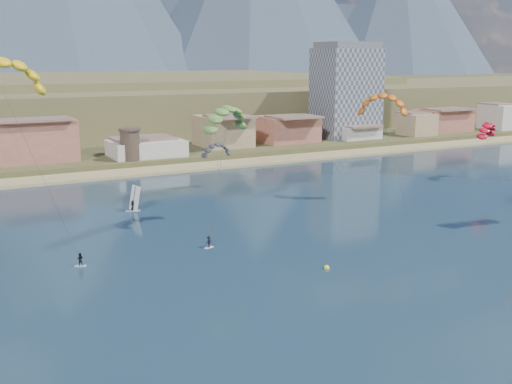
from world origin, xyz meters
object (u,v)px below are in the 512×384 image
(apartment_tower, at_px, (346,91))
(kitesurfer_yellow, at_px, (2,72))
(buoy, at_px, (327,268))
(kitesurfer_green, at_px, (226,116))
(watchtower, at_px, (130,144))
(windsurfer, at_px, (134,203))

(apartment_tower, height_order, kitesurfer_yellow, apartment_tower)
(buoy, bearing_deg, kitesurfer_green, 96.41)
(buoy, bearing_deg, watchtower, 91.01)
(apartment_tower, height_order, buoy, apartment_tower)
(windsurfer, bearing_deg, watchtower, 74.33)
(watchtower, height_order, kitesurfer_green, kitesurfer_green)
(kitesurfer_yellow, distance_m, windsurfer, 38.27)
(apartment_tower, bearing_deg, windsurfer, -147.04)
(kitesurfer_yellow, relative_size, buoy, 39.41)
(apartment_tower, distance_m, kitesurfer_green, 112.76)
(windsurfer, bearing_deg, kitesurfer_yellow, -143.99)
(kitesurfer_green, relative_size, windsurfer, 4.74)
(kitesurfer_yellow, bearing_deg, apartment_tower, 33.58)
(kitesurfer_yellow, relative_size, kitesurfer_green, 1.32)
(watchtower, xyz_separation_m, windsurfer, (-12.99, -46.29, -4.81))
(windsurfer, height_order, buoy, windsurfer)
(buoy, bearing_deg, windsurfer, 108.12)
(apartment_tower, relative_size, kitesurfer_green, 1.38)
(kitesurfer_yellow, relative_size, windsurfer, 6.27)
(apartment_tower, xyz_separation_m, kitesurfer_yellow, (-116.05, -77.05, 9.27))
(apartment_tower, distance_m, kitesurfer_yellow, 139.60)
(apartment_tower, xyz_separation_m, kitesurfer_green, (-81.42, -77.99, 1.56))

